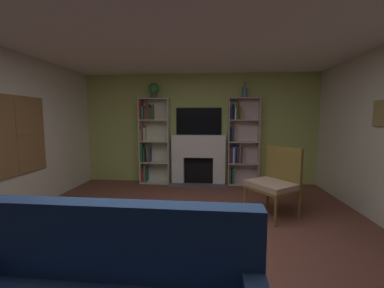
% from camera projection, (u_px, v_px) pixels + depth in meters
% --- Properties ---
extents(ground_plane, '(7.30, 7.30, 0.00)m').
position_uv_depth(ground_plane, '(183.00, 251.00, 2.75)').
color(ground_plane, brown).
extents(wall_back_accent, '(5.49, 0.06, 2.54)m').
position_uv_depth(wall_back_accent, '(199.00, 129.00, 5.66)').
color(wall_back_accent, '#B2C268').
rests_on(wall_back_accent, ground_plane).
extents(ceiling, '(5.49, 6.20, 0.06)m').
position_uv_depth(ceiling, '(182.00, 15.00, 2.48)').
color(ceiling, white).
rests_on(ceiling, wall_back_accent).
extents(fireplace, '(1.32, 0.54, 1.13)m').
position_uv_depth(fireplace, '(198.00, 158.00, 5.58)').
color(fireplace, white).
rests_on(fireplace, ground_plane).
extents(tv, '(1.04, 0.06, 0.62)m').
position_uv_depth(tv, '(199.00, 121.00, 5.58)').
color(tv, black).
rests_on(tv, fireplace).
extents(bookshelf_left, '(0.69, 0.30, 1.97)m').
position_uv_depth(bookshelf_left, '(152.00, 140.00, 5.64)').
color(bookshelf_left, beige).
rests_on(bookshelf_left, ground_plane).
extents(bookshelf_right, '(0.69, 0.27, 1.97)m').
position_uv_depth(bookshelf_right, '(240.00, 143.00, 5.49)').
color(bookshelf_right, beige).
rests_on(bookshelf_right, ground_plane).
extents(potted_plant, '(0.25, 0.25, 0.35)m').
position_uv_depth(potted_plant, '(154.00, 89.00, 5.48)').
color(potted_plant, '#4D5154').
rests_on(potted_plant, bookshelf_left).
extents(vase_with_flowers, '(0.10, 0.11, 0.41)m').
position_uv_depth(vase_with_flowers, '(245.00, 90.00, 5.31)').
color(vase_with_flowers, '#476695').
rests_on(vase_with_flowers, bookshelf_right).
extents(armchair, '(0.85, 0.86, 1.07)m').
position_uv_depth(armchair, '(276.00, 180.00, 3.76)').
color(armchair, brown).
rests_on(armchair, ground_plane).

